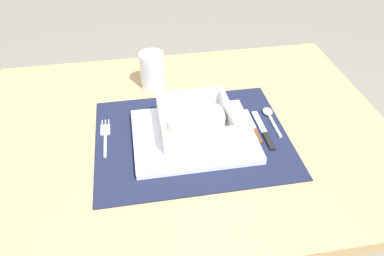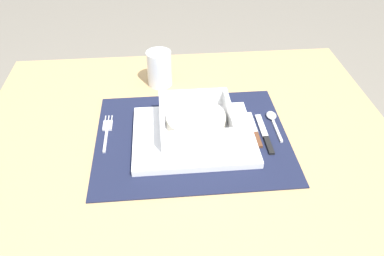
# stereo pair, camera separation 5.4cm
# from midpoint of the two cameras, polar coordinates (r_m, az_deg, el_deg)

# --- Properties ---
(dining_table) EXTENTS (0.98, 0.74, 0.71)m
(dining_table) POSITION_cam_midpoint_polar(r_m,az_deg,el_deg) (0.97, 0.75, -4.64)
(dining_table) COLOR tan
(dining_table) RESTS_ON ground
(placemat) EXTENTS (0.44, 0.35, 0.00)m
(placemat) POSITION_cam_midpoint_polar(r_m,az_deg,el_deg) (0.88, 1.78, -1.49)
(placemat) COLOR #191E38
(placemat) RESTS_ON dining_table
(serving_plate) EXTENTS (0.27, 0.22, 0.02)m
(serving_plate) POSITION_cam_midpoint_polar(r_m,az_deg,el_deg) (0.87, 2.02, -1.21)
(serving_plate) COLOR white
(serving_plate) RESTS_ON placemat
(porridge_bowl) EXTENTS (0.16, 0.16, 0.05)m
(porridge_bowl) POSITION_cam_midpoint_polar(r_m,az_deg,el_deg) (0.87, 2.42, 1.06)
(porridge_bowl) COLOR white
(porridge_bowl) RESTS_ON serving_plate
(fork) EXTENTS (0.02, 0.13, 0.00)m
(fork) POSITION_cam_midpoint_polar(r_m,az_deg,el_deg) (0.91, -10.97, -0.34)
(fork) COLOR silver
(fork) RESTS_ON placemat
(spoon) EXTENTS (0.02, 0.11, 0.01)m
(spoon) POSITION_cam_midpoint_polar(r_m,az_deg,el_deg) (0.95, 13.60, 1.36)
(spoon) COLOR silver
(spoon) RESTS_ON placemat
(butter_knife) EXTENTS (0.01, 0.14, 0.01)m
(butter_knife) POSITION_cam_midpoint_polar(r_m,az_deg,el_deg) (0.90, 12.68, -1.21)
(butter_knife) COLOR black
(butter_knife) RESTS_ON placemat
(bread_knife) EXTENTS (0.01, 0.13, 0.01)m
(bread_knife) POSITION_cam_midpoint_polar(r_m,az_deg,el_deg) (0.90, 11.09, -0.47)
(bread_knife) COLOR #59331E
(bread_knife) RESTS_ON placemat
(drinking_glass) EXTENTS (0.07, 0.07, 0.10)m
(drinking_glass) POSITION_cam_midpoint_polar(r_m,az_deg,el_deg) (1.04, -3.40, 8.63)
(drinking_glass) COLOR white
(drinking_glass) RESTS_ON dining_table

